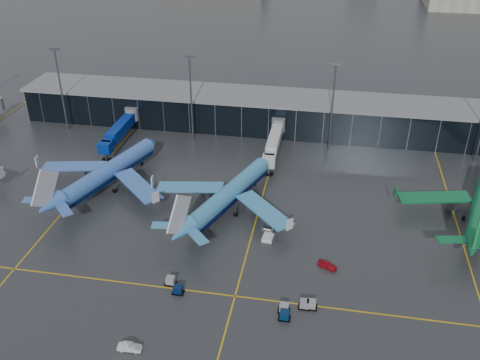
% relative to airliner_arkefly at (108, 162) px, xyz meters
% --- Properties ---
extents(ground, '(600.00, 600.00, 0.00)m').
position_rel_airliner_arkefly_xyz_m(ground, '(28.61, -19.60, -6.79)').
color(ground, '#282B2D').
rests_on(ground, ground).
extents(terminal_pier, '(142.00, 17.00, 10.70)m').
position_rel_airliner_arkefly_xyz_m(terminal_pier, '(28.61, 42.40, -1.37)').
color(terminal_pier, black).
rests_on(terminal_pier, ground).
extents(jet_bridges, '(94.00, 27.50, 7.20)m').
position_rel_airliner_arkefly_xyz_m(jet_bridges, '(-6.39, 23.39, -2.24)').
color(jet_bridges, '#595B60').
rests_on(jet_bridges, ground).
extents(flood_masts, '(203.00, 0.50, 25.50)m').
position_rel_airliner_arkefly_xyz_m(flood_masts, '(33.61, 30.40, 7.02)').
color(flood_masts, '#595B60').
rests_on(flood_masts, ground).
extents(taxi_lines, '(220.00, 120.00, 0.02)m').
position_rel_airliner_arkefly_xyz_m(taxi_lines, '(38.61, -8.99, -6.78)').
color(taxi_lines, gold).
rests_on(taxi_lines, ground).
extents(airliner_arkefly, '(50.60, 54.06, 13.58)m').
position_rel_airliner_arkefly_xyz_m(airliner_arkefly, '(0.00, 0.00, 0.00)').
color(airliner_arkefly, '#3E70CD').
rests_on(airliner_arkefly, ground).
extents(airliner_klm_near, '(50.32, 53.49, 13.27)m').
position_rel_airliner_arkefly_xyz_m(airliner_klm_near, '(31.70, -5.02, -0.16)').
color(airliner_klm_near, '#3C90C7').
rests_on(airliner_klm_near, ground).
extents(baggage_carts, '(29.23, 6.92, 1.70)m').
position_rel_airliner_arkefly_xyz_m(baggage_carts, '(42.41, -35.94, -6.03)').
color(baggage_carts, black).
rests_on(baggage_carts, ground).
extents(mobile_airstair, '(2.50, 3.40, 3.45)m').
position_rel_airliner_arkefly_xyz_m(mobile_airstair, '(42.30, -15.48, -6.02)').
color(mobile_airstair, white).
rests_on(mobile_airstair, ground).
extents(service_van_red, '(4.32, 3.26, 1.37)m').
position_rel_airliner_arkefly_xyz_m(service_van_red, '(55.29, -23.12, -6.11)').
color(service_van_red, '#B10D19').
rests_on(service_van_red, ground).
extents(service_van_white, '(4.12, 1.62, 1.33)m').
position_rel_airliner_arkefly_xyz_m(service_van_white, '(23.86, -50.51, -6.13)').
color(service_van_white, silver).
rests_on(service_van_white, ground).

